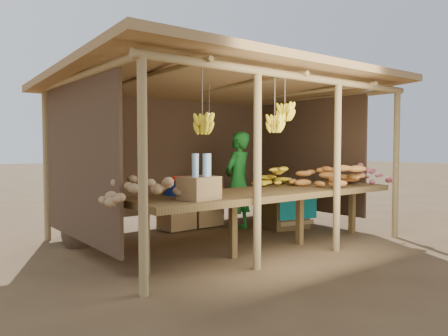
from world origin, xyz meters
TOP-DOWN VIEW (x-y plane):
  - ground at (0.00, 0.00)m, footprint 60.00×60.00m
  - stall_structure at (-0.07, 0.07)m, footprint 4.70×3.50m
  - counter at (0.00, -0.95)m, footprint 3.90×1.05m
  - potato_heap at (-1.87, -1.12)m, footprint 1.16×0.94m
  - sweet_potato_heap at (1.25, -1.03)m, footprint 1.19×0.75m
  - onion_heap at (1.86, -1.17)m, footprint 0.92×0.73m
  - banana_pile at (0.54, -0.51)m, footprint 0.76×0.57m
  - tomato_basin at (-1.17, -0.67)m, footprint 0.42×0.42m
  - bottle_box at (-1.28, -1.21)m, footprint 0.45×0.38m
  - vendor at (0.60, 0.40)m, footprint 0.68×0.55m
  - tarp_crate at (1.32, 0.04)m, footprint 0.84×0.76m
  - carton_stack at (0.16, 0.97)m, footprint 1.08×0.42m
  - burlap_sacks at (-1.70, 0.82)m, footprint 0.83×0.44m

SIDE VIEW (x-z plane):
  - ground at x=0.00m, z-range 0.00..0.00m
  - burlap_sacks at x=-1.70m, z-range -0.04..0.55m
  - tarp_crate at x=1.32m, z-range -0.08..0.78m
  - carton_stack at x=0.16m, z-range -0.05..0.77m
  - counter at x=0.00m, z-range 0.34..1.14m
  - vendor at x=0.60m, z-range 0.00..1.61m
  - tomato_basin at x=-1.17m, z-range 0.78..1.00m
  - banana_pile at x=0.54m, z-range 0.80..1.15m
  - onion_heap at x=1.86m, z-range 0.80..1.16m
  - sweet_potato_heap at x=1.25m, z-range 0.80..1.16m
  - potato_heap at x=-1.87m, z-range 0.80..1.17m
  - bottle_box at x=-1.28m, z-range 0.74..1.24m
  - stall_structure at x=-0.07m, z-range 0.71..3.14m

